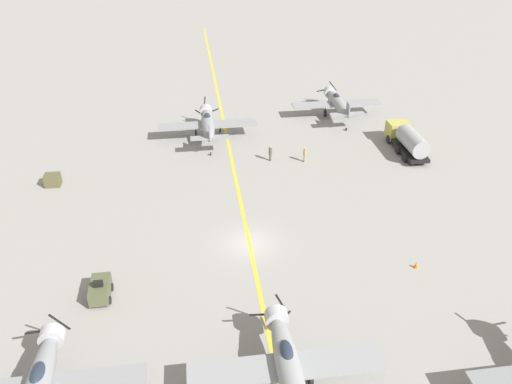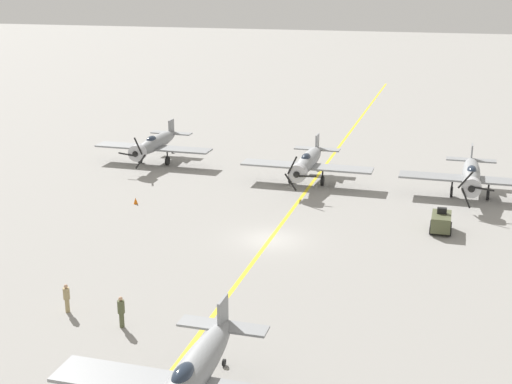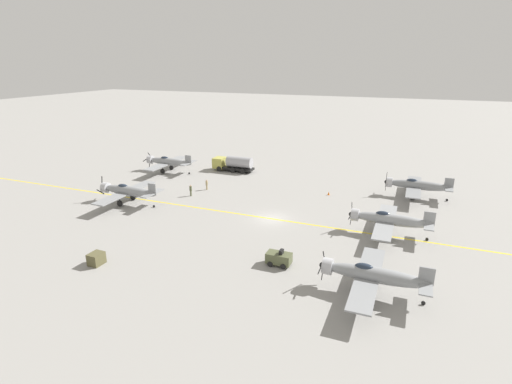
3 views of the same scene
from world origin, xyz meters
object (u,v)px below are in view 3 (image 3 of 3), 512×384
(ground_crew_walking, at_px, (207,184))
(ground_crew_inspecting, at_px, (191,190))
(airplane_near_right, at_px, (417,185))
(tow_tractor, at_px, (279,258))
(traffic_cone, at_px, (329,193))
(airplane_far_right, at_px, (168,162))
(airplane_near_center, at_px, (389,220))
(fuel_tanker, at_px, (233,163))
(airplane_near_left, at_px, (372,275))
(supply_crate_by_tanker, at_px, (96,259))
(airplane_far_center, at_px, (127,191))

(ground_crew_walking, distance_m, ground_crew_inspecting, 3.87)
(airplane_near_right, bearing_deg, tow_tractor, 146.51)
(ground_crew_inspecting, height_order, traffic_cone, ground_crew_inspecting)
(tow_tractor, bearing_deg, airplane_far_right, 49.45)
(ground_crew_inspecting, bearing_deg, tow_tractor, -128.60)
(airplane_near_center, bearing_deg, fuel_tanker, 69.27)
(airplane_near_left, relative_size, supply_crate_by_tanker, 7.84)
(airplane_near_center, distance_m, airplane_near_left, 14.36)
(airplane_far_center, xyz_separation_m, tow_tractor, (-9.55, -27.10, -1.22))
(airplane_far_center, xyz_separation_m, traffic_cone, (15.25, -27.05, -1.74))
(traffic_cone, bearing_deg, ground_crew_inspecting, 113.17)
(traffic_cone, bearing_deg, airplane_near_left, -160.33)
(airplane_far_center, xyz_separation_m, ground_crew_inspecting, (6.61, -6.85, -1.02))
(airplane_far_center, relative_size, ground_crew_walking, 6.99)
(airplane_far_right, xyz_separation_m, fuel_tanker, (5.17, -11.31, -0.50))
(tow_tractor, height_order, supply_crate_by_tanker, tow_tractor)
(fuel_tanker, bearing_deg, tow_tractor, -147.72)
(airplane_near_left, bearing_deg, airplane_near_right, 0.08)
(airplane_near_right, xyz_separation_m, fuel_tanker, (3.65, 33.21, -0.50))
(airplane_near_right, distance_m, ground_crew_inspecting, 35.35)
(airplane_near_center, bearing_deg, traffic_cone, 51.21)
(airplane_far_right, bearing_deg, ground_crew_walking, -114.81)
(airplane_near_right, bearing_deg, airplane_near_center, 160.57)
(airplane_near_right, relative_size, airplane_far_center, 1.00)
(ground_crew_walking, bearing_deg, airplane_far_center, 143.63)
(airplane_near_right, distance_m, tow_tractor, 31.40)
(ground_crew_walking, distance_m, traffic_cone, 20.01)
(supply_crate_by_tanker, bearing_deg, airplane_near_left, -79.78)
(airplane_far_right, relative_size, ground_crew_walking, 6.99)
(traffic_cone, bearing_deg, airplane_near_center, -141.51)
(airplane_far_center, relative_size, fuel_tanker, 1.50)
(ground_crew_inspecting, bearing_deg, airplane_near_right, -69.31)
(airplane_near_right, bearing_deg, airplane_far_right, 82.55)
(airplane_far_right, relative_size, fuel_tanker, 1.50)
(airplane_near_center, xyz_separation_m, supply_crate_by_tanker, (-19.30, 27.77, -1.37))
(supply_crate_by_tanker, bearing_deg, fuel_tanker, 3.71)
(fuel_tanker, bearing_deg, supply_crate_by_tanker, -176.29)
(airplane_near_center, distance_m, supply_crate_by_tanker, 33.84)
(airplane_far_right, height_order, ground_crew_inspecting, airplane_far_right)
(airplane_far_right, xyz_separation_m, airplane_near_left, (-29.21, -41.27, 0.00))
(tow_tractor, xyz_separation_m, supply_crate_by_tanker, (-7.03, 17.86, -0.15))
(airplane_near_left, relative_size, tow_tractor, 4.62)
(tow_tractor, relative_size, supply_crate_by_tanker, 1.70)
(airplane_near_center, relative_size, ground_crew_walking, 6.99)
(airplane_near_left, relative_size, fuel_tanker, 1.50)
(airplane_near_left, xyz_separation_m, tow_tractor, (2.09, 9.56, -1.22))
(airplane_near_left, bearing_deg, traffic_cone, 25.78)
(airplane_far_right, height_order, tow_tractor, airplane_far_right)
(airplane_near_center, bearing_deg, airplane_far_center, 106.92)
(airplane_near_center, bearing_deg, airplane_far_right, 83.08)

